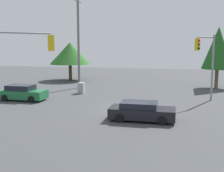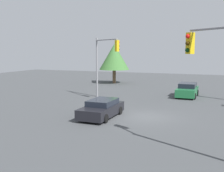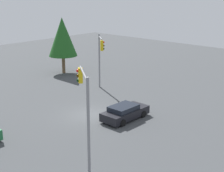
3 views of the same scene
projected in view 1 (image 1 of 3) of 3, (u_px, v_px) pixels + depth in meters
The scene contains 9 objects.
ground_plane at pixel (130, 110), 22.41m from camera, with size 80.00×80.00×0.00m, color #424447.
sedan_green at pixel (22, 93), 26.28m from camera, with size 2.02×4.33×1.43m.
sedan_dark at pixel (142, 111), 19.25m from camera, with size 2.04×4.47×1.28m.
traffic_signal_main at pixel (207, 57), 25.10m from camera, with size 2.26×1.89×6.05m.
traffic_signal_cross at pixel (19, 60), 17.52m from camera, with size 3.40×2.56×6.13m.
utility_pole_tall at pixel (78, 36), 33.02m from camera, with size 2.20×0.28×11.74m.
electrical_cabinet at pixel (82, 88), 30.02m from camera, with size 0.82×0.61×1.15m, color #9EA0A3.
tree_left at pixel (70, 53), 40.65m from camera, with size 5.89×5.89×5.50m.
tree_corner at pixel (218, 48), 33.18m from camera, with size 3.70×3.70×7.26m.
Camera 1 is at (21.67, 3.47, 5.14)m, focal length 45.00 mm.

